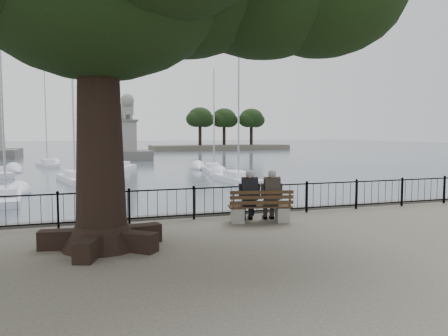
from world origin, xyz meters
name	(u,v)px	position (x,y,z in m)	size (l,w,h in m)	color
harbor	(219,229)	(0.00, 3.00, -0.50)	(260.00, 260.00, 1.20)	#4D4C4A
railing	(224,200)	(0.00, 2.50, 0.56)	(22.06, 0.06, 1.00)	black
bench	(260,211)	(0.81, 1.43, 0.35)	(2.00, 0.99, 1.02)	gray
person_left	(249,198)	(0.51, 1.62, 0.74)	(0.57, 0.86, 1.61)	black
person_right	(271,197)	(1.17, 1.46, 0.74)	(0.57, 0.86, 1.61)	black
lion_monument	(127,143)	(2.00, 49.93, 1.28)	(6.16, 6.16, 9.05)	#4D4C4A
sailboat_a	(7,197)	(-8.10, 14.99, -0.70)	(1.81, 5.06, 9.38)	white
sailboat_b	(75,177)	(-4.68, 24.19, -0.64)	(2.96, 6.22, 13.10)	white
sailboat_c	(237,178)	(6.83, 19.84, -0.65)	(1.97, 6.24, 12.85)	white
sailboat_d	(213,169)	(7.69, 28.74, -0.71)	(2.37, 5.82, 9.83)	white
sailboat_f	(121,167)	(-0.43, 33.40, -0.64)	(3.71, 6.08, 12.93)	white
sailboat_h	(47,163)	(-7.68, 41.44, -0.65)	(2.74, 4.99, 11.46)	white
far_shore	(223,132)	(25.54, 79.46, 3.00)	(30.00, 8.60, 9.18)	#4E493C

